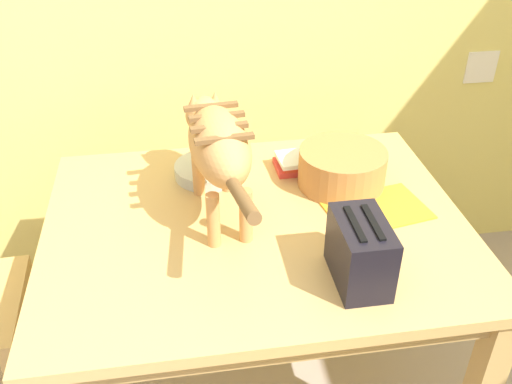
{
  "coord_description": "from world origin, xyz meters",
  "views": [
    {
      "loc": [
        -0.11,
        -0.28,
        1.7
      ],
      "look_at": [
        0.09,
        1.01,
        0.84
      ],
      "focal_mm": 39.93,
      "sensor_mm": 36.0,
      "label": 1
    }
  ],
  "objects_px": {
    "coffee_mug": "(208,154)",
    "wicker_basket": "(342,167)",
    "book_stack": "(306,161)",
    "magazine": "(376,209)",
    "toaster": "(360,252)",
    "dining_table": "(256,246)",
    "cat": "(217,144)",
    "saucer_bowl": "(208,170)"
  },
  "relations": [
    {
      "from": "coffee_mug",
      "to": "book_stack",
      "type": "xyz_separation_m",
      "value": [
        0.32,
        -0.01,
        -0.05
      ]
    },
    {
      "from": "magazine",
      "to": "wicker_basket",
      "type": "bearing_deg",
      "value": 102.08
    },
    {
      "from": "dining_table",
      "to": "book_stack",
      "type": "xyz_separation_m",
      "value": [
        0.21,
        0.27,
        0.12
      ]
    },
    {
      "from": "cat",
      "to": "wicker_basket",
      "type": "relative_size",
      "value": 2.6
    },
    {
      "from": "cat",
      "to": "wicker_basket",
      "type": "height_order",
      "value": "cat"
    },
    {
      "from": "dining_table",
      "to": "saucer_bowl",
      "type": "distance_m",
      "value": 0.32
    },
    {
      "from": "cat",
      "to": "book_stack",
      "type": "height_order",
      "value": "cat"
    },
    {
      "from": "coffee_mug",
      "to": "book_stack",
      "type": "relative_size",
      "value": 0.61
    },
    {
      "from": "magazine",
      "to": "toaster",
      "type": "relative_size",
      "value": 1.44
    },
    {
      "from": "cat",
      "to": "book_stack",
      "type": "bearing_deg",
      "value": 27.6
    },
    {
      "from": "magazine",
      "to": "book_stack",
      "type": "bearing_deg",
      "value": 108.94
    },
    {
      "from": "saucer_bowl",
      "to": "magazine",
      "type": "distance_m",
      "value": 0.55
    },
    {
      "from": "book_stack",
      "to": "toaster",
      "type": "relative_size",
      "value": 1.02
    },
    {
      "from": "coffee_mug",
      "to": "wicker_basket",
      "type": "height_order",
      "value": "wicker_basket"
    },
    {
      "from": "cat",
      "to": "toaster",
      "type": "xyz_separation_m",
      "value": [
        0.31,
        -0.35,
        -0.14
      ]
    },
    {
      "from": "cat",
      "to": "saucer_bowl",
      "type": "xyz_separation_m",
      "value": [
        -0.02,
        0.2,
        -0.2
      ]
    },
    {
      "from": "book_stack",
      "to": "coffee_mug",
      "type": "bearing_deg",
      "value": 178.77
    },
    {
      "from": "magazine",
      "to": "toaster",
      "type": "height_order",
      "value": "toaster"
    },
    {
      "from": "coffee_mug",
      "to": "wicker_basket",
      "type": "relative_size",
      "value": 0.46
    },
    {
      "from": "saucer_bowl",
      "to": "book_stack",
      "type": "bearing_deg",
      "value": -1.22
    },
    {
      "from": "saucer_bowl",
      "to": "toaster",
      "type": "height_order",
      "value": "toaster"
    },
    {
      "from": "dining_table",
      "to": "coffee_mug",
      "type": "relative_size",
      "value": 9.56
    },
    {
      "from": "cat",
      "to": "magazine",
      "type": "height_order",
      "value": "cat"
    },
    {
      "from": "dining_table",
      "to": "coffee_mug",
      "type": "xyz_separation_m",
      "value": [
        -0.11,
        0.27,
        0.17
      ]
    },
    {
      "from": "cat",
      "to": "book_stack",
      "type": "relative_size",
      "value": 3.43
    },
    {
      "from": "dining_table",
      "to": "magazine",
      "type": "xyz_separation_m",
      "value": [
        0.36,
        0.0,
        0.09
      ]
    },
    {
      "from": "magazine",
      "to": "toaster",
      "type": "distance_m",
      "value": 0.33
    },
    {
      "from": "dining_table",
      "to": "cat",
      "type": "bearing_deg",
      "value": 142.92
    },
    {
      "from": "coffee_mug",
      "to": "toaster",
      "type": "distance_m",
      "value": 0.64
    },
    {
      "from": "saucer_bowl",
      "to": "cat",
      "type": "bearing_deg",
      "value": -85.15
    },
    {
      "from": "cat",
      "to": "toaster",
      "type": "bearing_deg",
      "value": -53.55
    },
    {
      "from": "dining_table",
      "to": "wicker_basket",
      "type": "relative_size",
      "value": 4.44
    },
    {
      "from": "book_stack",
      "to": "cat",
      "type": "bearing_deg",
      "value": -147.55
    },
    {
      "from": "coffee_mug",
      "to": "book_stack",
      "type": "distance_m",
      "value": 0.32
    },
    {
      "from": "cat",
      "to": "coffee_mug",
      "type": "relative_size",
      "value": 5.6
    },
    {
      "from": "toaster",
      "to": "book_stack",
      "type": "bearing_deg",
      "value": 90.57
    },
    {
      "from": "book_stack",
      "to": "wicker_basket",
      "type": "height_order",
      "value": "wicker_basket"
    },
    {
      "from": "saucer_bowl",
      "to": "wicker_basket",
      "type": "relative_size",
      "value": 0.79
    },
    {
      "from": "coffee_mug",
      "to": "dining_table",
      "type": "bearing_deg",
      "value": -67.99
    },
    {
      "from": "magazine",
      "to": "cat",
      "type": "bearing_deg",
      "value": 160.12
    },
    {
      "from": "dining_table",
      "to": "wicker_basket",
      "type": "xyz_separation_m",
      "value": [
        0.29,
        0.15,
        0.15
      ]
    },
    {
      "from": "saucer_bowl",
      "to": "magazine",
      "type": "relative_size",
      "value": 0.74
    }
  ]
}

